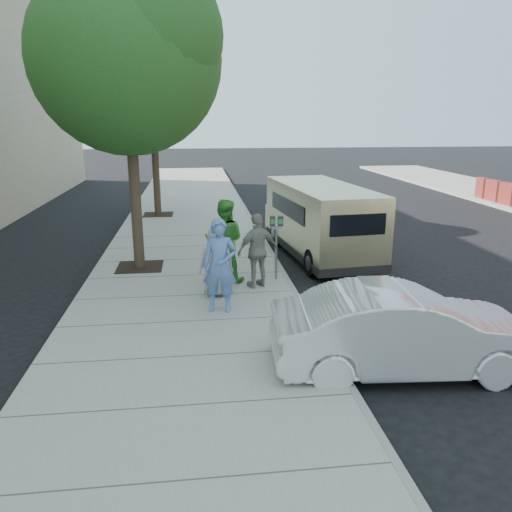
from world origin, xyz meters
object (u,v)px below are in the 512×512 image
(van, at_px, (319,219))
(sedan, at_px, (405,331))
(tree_far, at_px, (153,95))
(person_officer, at_px, (220,266))
(parking_meter, at_px, (276,234))
(person_striped_polo, at_px, (258,251))
(person_gray_shirt, at_px, (216,262))
(tree_near, at_px, (128,51))
(person_green_shirt, at_px, (224,241))

(van, distance_m, sedan, 7.14)
(tree_far, height_order, person_officer, tree_far)
(parking_meter, xyz_separation_m, person_striped_polo, (-0.51, -0.50, -0.27))
(sedan, distance_m, person_striped_polo, 4.49)
(person_officer, bearing_deg, parking_meter, 61.73)
(van, distance_m, person_striped_polo, 3.77)
(tree_far, xyz_separation_m, person_officer, (1.93, -11.00, -3.77))
(person_striped_polo, bearing_deg, person_officer, 33.97)
(person_striped_polo, bearing_deg, person_gray_shirt, 4.77)
(parking_meter, distance_m, sedan, 4.80)
(parking_meter, bearing_deg, tree_near, 161.75)
(person_green_shirt, relative_size, person_gray_shirt, 1.28)
(sedan, height_order, person_green_shirt, person_green_shirt)
(person_green_shirt, xyz_separation_m, person_striped_polo, (0.75, -0.54, -0.13))
(sedan, distance_m, person_officer, 3.89)
(van, xyz_separation_m, person_green_shirt, (-2.97, -2.51, 0.03))
(tree_far, bearing_deg, person_striped_polo, -73.21)
(person_gray_shirt, relative_size, person_striped_polo, 0.89)
(van, distance_m, person_green_shirt, 3.89)
(person_officer, xyz_separation_m, person_green_shirt, (0.21, 1.95, 0.04))
(van, bearing_deg, person_striped_polo, -131.93)
(tree_near, bearing_deg, person_green_shirt, -33.91)
(sedan, bearing_deg, person_green_shirt, 33.42)
(tree_far, xyz_separation_m, van, (5.11, -6.53, -3.76))
(parking_meter, relative_size, sedan, 0.37)
(person_officer, relative_size, person_green_shirt, 0.96)
(tree_far, height_order, van, tree_far)
(sedan, bearing_deg, tree_far, 23.14)
(parking_meter, relative_size, person_striped_polo, 0.90)
(person_officer, distance_m, person_gray_shirt, 0.94)
(sedan, bearing_deg, parking_meter, 20.36)
(person_green_shirt, bearing_deg, person_striped_polo, 158.92)
(person_green_shirt, bearing_deg, van, -124.99)
(person_green_shirt, height_order, person_striped_polo, person_green_shirt)
(tree_near, xyz_separation_m, van, (5.11, 1.07, -4.42))
(sedan, bearing_deg, person_gray_shirt, 42.48)
(person_striped_polo, bearing_deg, parking_meter, -157.89)
(parking_meter, xyz_separation_m, person_officer, (-1.47, -1.91, -0.19))
(person_officer, bearing_deg, person_gray_shirt, 101.07)
(tree_far, relative_size, person_green_shirt, 3.23)
(tree_far, bearing_deg, parking_meter, -69.45)
(van, height_order, sedan, van)
(tree_near, height_order, person_gray_shirt, tree_near)
(parking_meter, height_order, person_green_shirt, person_green_shirt)
(person_gray_shirt, bearing_deg, person_green_shirt, -107.36)
(person_gray_shirt, bearing_deg, sedan, 124.27)
(tree_near, distance_m, parking_meter, 5.64)
(van, bearing_deg, person_gray_shirt, -138.00)
(person_officer, distance_m, person_striped_polo, 1.71)
(sedan, relative_size, person_officer, 2.21)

